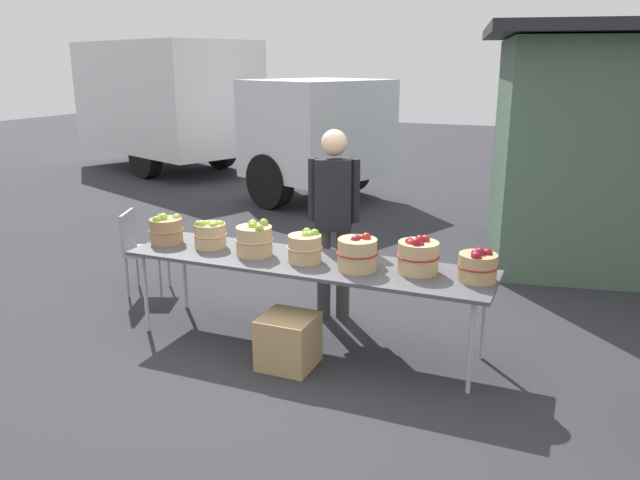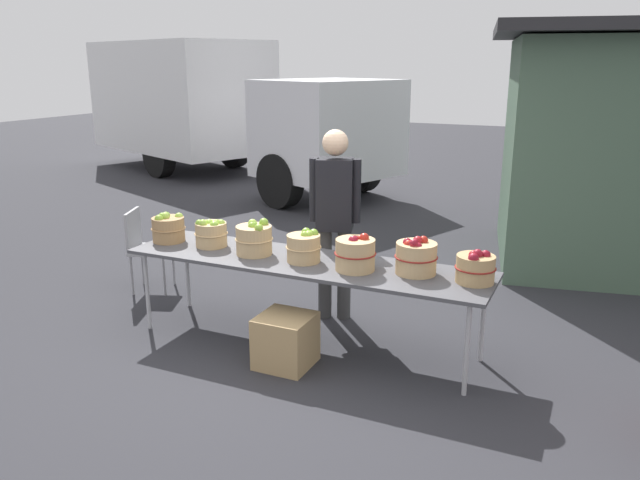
% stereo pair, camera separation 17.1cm
% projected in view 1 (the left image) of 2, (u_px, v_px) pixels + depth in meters
% --- Properties ---
extents(ground_plane, '(40.00, 40.00, 0.00)m').
position_uv_depth(ground_plane, '(307.00, 344.00, 5.43)').
color(ground_plane, '#2D2D33').
extents(market_table, '(3.10, 0.76, 0.75)m').
position_uv_depth(market_table, '(306.00, 265.00, 5.23)').
color(market_table, '#4C4C51').
rests_on(market_table, ground).
extents(apple_basket_green_0, '(0.31, 0.31, 0.28)m').
position_uv_depth(apple_basket_green_0, '(166.00, 229.00, 5.71)').
color(apple_basket_green_0, '#A87F51').
rests_on(apple_basket_green_0, market_table).
extents(apple_basket_green_1, '(0.30, 0.30, 0.26)m').
position_uv_depth(apple_basket_green_1, '(210.00, 234.00, 5.57)').
color(apple_basket_green_1, tan).
rests_on(apple_basket_green_1, market_table).
extents(apple_basket_green_2, '(0.33, 0.33, 0.30)m').
position_uv_depth(apple_basket_green_2, '(254.00, 240.00, 5.35)').
color(apple_basket_green_2, tan).
rests_on(apple_basket_green_2, market_table).
extents(apple_basket_green_3, '(0.30, 0.30, 0.27)m').
position_uv_depth(apple_basket_green_3, '(305.00, 247.00, 5.17)').
color(apple_basket_green_3, tan).
rests_on(apple_basket_green_3, market_table).
extents(apple_basket_red_0, '(0.33, 0.33, 0.30)m').
position_uv_depth(apple_basket_red_0, '(357.00, 253.00, 4.97)').
color(apple_basket_red_0, tan).
rests_on(apple_basket_red_0, market_table).
extents(apple_basket_red_1, '(0.34, 0.34, 0.30)m').
position_uv_depth(apple_basket_red_1, '(418.00, 256.00, 4.90)').
color(apple_basket_red_1, tan).
rests_on(apple_basket_red_1, market_table).
extents(apple_basket_red_2, '(0.31, 0.31, 0.26)m').
position_uv_depth(apple_basket_red_2, '(478.00, 266.00, 4.72)').
color(apple_basket_red_2, tan).
rests_on(apple_basket_red_2, market_table).
extents(vendor_adult, '(0.45, 0.31, 1.77)m').
position_uv_depth(vendor_adult, '(334.00, 210.00, 5.71)').
color(vendor_adult, '#3F3F3F').
rests_on(vendor_adult, ground).
extents(box_truck, '(7.94, 4.90, 2.75)m').
position_uv_depth(box_truck, '(195.00, 104.00, 13.02)').
color(box_truck, white).
rests_on(box_truck, ground).
extents(food_kiosk, '(3.98, 3.50, 2.74)m').
position_uv_depth(food_kiosk, '(633.00, 146.00, 7.36)').
color(food_kiosk, '#47604C').
rests_on(food_kiosk, ground).
extents(folding_chair, '(0.52, 0.52, 0.86)m').
position_uv_depth(folding_chair, '(140.00, 245.00, 6.52)').
color(folding_chair, '#99999E').
rests_on(folding_chair, ground).
extents(produce_crate, '(0.42, 0.42, 0.42)m').
position_uv_depth(produce_crate, '(288.00, 341.00, 4.99)').
color(produce_crate, tan).
rests_on(produce_crate, ground).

